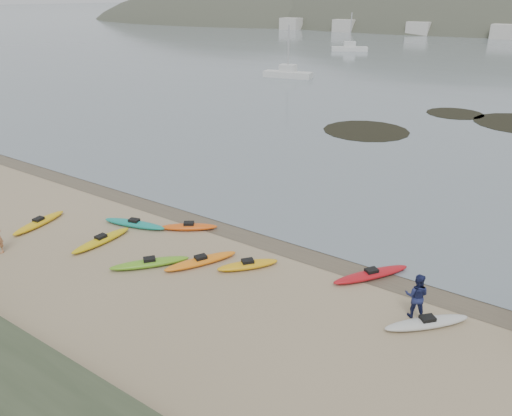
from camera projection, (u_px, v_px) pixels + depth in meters
The scene contains 5 objects.
ground at pixel (256, 233), 27.24m from camera, with size 600.00×600.00×0.00m, color tan.
wet_sand at pixel (253, 235), 27.01m from camera, with size 60.00×60.00×0.00m, color brown.
kayaks at pixel (196, 253), 24.84m from camera, with size 23.00×9.04×0.34m.
person_east at pixel (417, 296), 19.86m from camera, with size 0.94×0.73×1.93m, color navy.
kelp_mats at pixel (457, 124), 49.92m from camera, with size 20.57×20.36×0.04m.
Camera 1 is at (13.94, -20.12, 12.04)m, focal length 35.00 mm.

